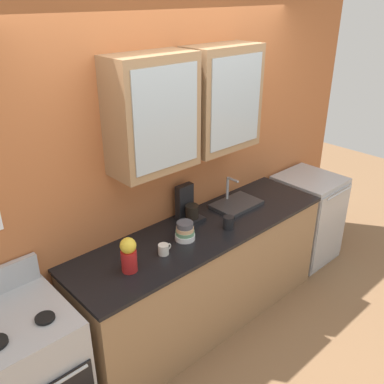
% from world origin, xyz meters
% --- Properties ---
extents(ground_plane, '(10.00, 10.00, 0.00)m').
position_xyz_m(ground_plane, '(0.00, 0.00, 0.00)').
color(ground_plane, brown).
extents(back_wall_unit, '(4.44, 0.41, 2.76)m').
position_xyz_m(back_wall_unit, '(-0.00, 0.33, 1.47)').
color(back_wall_unit, '#B76638').
rests_on(back_wall_unit, ground_plane).
extents(counter, '(2.31, 0.65, 0.91)m').
position_xyz_m(counter, '(0.00, 0.00, 0.46)').
color(counter, '#93704C').
rests_on(counter, ground_plane).
extents(stove_range, '(0.62, 0.67, 1.09)m').
position_xyz_m(stove_range, '(-1.52, -0.00, 0.46)').
color(stove_range, '#ADAFB5').
rests_on(stove_range, ground_plane).
extents(sink_faucet, '(0.42, 0.28, 0.24)m').
position_xyz_m(sink_faucet, '(0.48, 0.09, 0.93)').
color(sink_faucet, '#2D2D30').
rests_on(sink_faucet, counter).
extents(bowl_stack, '(0.15, 0.15, 0.14)m').
position_xyz_m(bowl_stack, '(-0.22, -0.01, 0.98)').
color(bowl_stack, white).
rests_on(bowl_stack, counter).
extents(vase, '(0.11, 0.11, 0.25)m').
position_xyz_m(vase, '(-0.75, -0.06, 1.04)').
color(vase, '#B21E1E').
rests_on(vase, counter).
extents(cup_near_sink, '(0.12, 0.08, 0.10)m').
position_xyz_m(cup_near_sink, '(0.15, -0.12, 0.96)').
color(cup_near_sink, black).
rests_on(cup_near_sink, counter).
extents(cup_near_bowls, '(0.11, 0.08, 0.08)m').
position_xyz_m(cup_near_bowls, '(-0.46, -0.06, 0.95)').
color(cup_near_bowls, silver).
rests_on(cup_near_bowls, counter).
extents(dishwasher, '(0.56, 0.64, 0.91)m').
position_xyz_m(dishwasher, '(1.49, -0.00, 0.46)').
color(dishwasher, '#ADAFB5').
rests_on(dishwasher, ground_plane).
extents(coffee_maker, '(0.17, 0.20, 0.29)m').
position_xyz_m(coffee_maker, '(0.01, 0.21, 1.02)').
color(coffee_maker, black).
rests_on(coffee_maker, counter).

